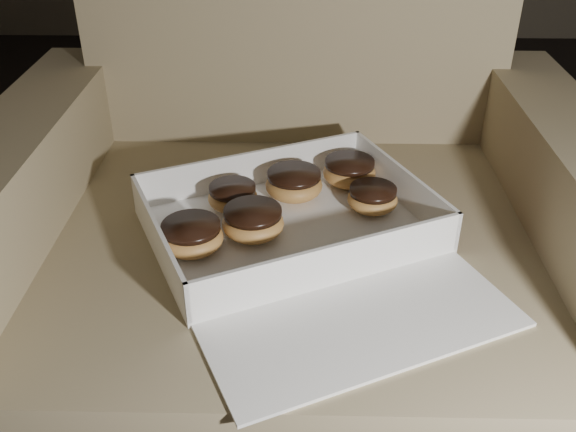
# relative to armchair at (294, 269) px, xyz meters

# --- Properties ---
(floor) EXTENTS (4.50, 4.50, 0.00)m
(floor) POSITION_rel_armchair_xyz_m (0.41, 0.19, -0.31)
(floor) COLOR black
(floor) RESTS_ON ground
(armchair) EXTENTS (0.95, 0.81, 1.00)m
(armchair) POSITION_rel_armchair_xyz_m (0.00, 0.00, 0.00)
(armchair) COLOR #95885F
(armchair) RESTS_ON floor
(bakery_box) EXTENTS (0.55, 0.59, 0.07)m
(bakery_box) POSITION_rel_armchair_xyz_m (0.01, -0.12, 0.15)
(bakery_box) COLOR white
(bakery_box) RESTS_ON armchair
(donut_a) EXTENTS (0.08, 0.08, 0.04)m
(donut_a) POSITION_rel_armchair_xyz_m (0.12, -0.03, 0.16)
(donut_a) COLOR gold
(donut_a) RESTS_ON bakery_box
(donut_b) EXTENTS (0.08, 0.08, 0.04)m
(donut_b) POSITION_rel_armchair_xyz_m (-0.10, -0.03, 0.16)
(donut_b) COLOR gold
(donut_b) RESTS_ON bakery_box
(donut_c) EXTENTS (0.09, 0.09, 0.04)m
(donut_c) POSITION_rel_armchair_xyz_m (-0.14, -0.15, 0.16)
(donut_c) COLOR gold
(donut_c) RESTS_ON bakery_box
(donut_d) EXTENTS (0.09, 0.09, 0.04)m
(donut_d) POSITION_rel_armchair_xyz_m (0.09, 0.05, 0.16)
(donut_d) COLOR gold
(donut_d) RESTS_ON bakery_box
(donut_e) EXTENTS (0.09, 0.09, 0.05)m
(donut_e) POSITION_rel_armchair_xyz_m (-0.06, -0.11, 0.16)
(donut_e) COLOR gold
(donut_e) RESTS_ON bakery_box
(donut_f) EXTENTS (0.09, 0.09, 0.05)m
(donut_f) POSITION_rel_armchair_xyz_m (-0.00, 0.01, 0.16)
(donut_f) COLOR gold
(donut_f) RESTS_ON bakery_box
(crumb_a) EXTENTS (0.01, 0.01, 0.00)m
(crumb_a) POSITION_rel_armchair_xyz_m (0.18, -0.12, 0.14)
(crumb_a) COLOR black
(crumb_a) RESTS_ON bakery_box
(crumb_b) EXTENTS (0.01, 0.01, 0.00)m
(crumb_b) POSITION_rel_armchair_xyz_m (-0.01, -0.21, 0.14)
(crumb_b) COLOR black
(crumb_b) RESTS_ON bakery_box
(crumb_c) EXTENTS (0.01, 0.01, 0.00)m
(crumb_c) POSITION_rel_armchair_xyz_m (0.20, -0.12, 0.14)
(crumb_c) COLOR black
(crumb_c) RESTS_ON bakery_box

